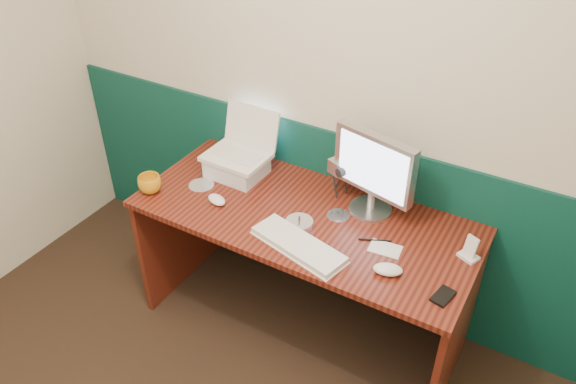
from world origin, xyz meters
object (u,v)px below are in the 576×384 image
Objects in this scene: mug at (150,184)px; camcorder at (340,178)px; desk at (303,274)px; monitor at (374,174)px; laptop at (235,137)px; keyboard at (299,246)px.

camcorder reaches higher than mug.
monitor reaches higher than desk.
laptop is 0.71× the size of keyboard.
keyboard is at bearing -30.63° from laptop.
keyboard is 0.46m from camcorder.
mug reaches higher than keyboard.
monitor is at bearing 5.78° from laptop.
camcorder is (0.53, 0.11, -0.13)m from laptop.
mug is (-0.74, -0.22, 0.42)m from desk.
camcorder is at bearing 29.03° from mug.
keyboard is at bearing -62.32° from camcorder.
laptop is 0.72m from monitor.
laptop reaches higher than keyboard.
keyboard is at bearing -67.11° from desk.
monitor is 0.93× the size of keyboard.
desk is 0.66m from monitor.
laptop is 2.75× the size of mug.
mug reaches higher than desk.
desk is 0.88m from mug.
laptop is (-0.46, 0.12, 0.60)m from desk.
keyboard is 2.39× the size of camcorder.
mug is at bearing -128.22° from laptop.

